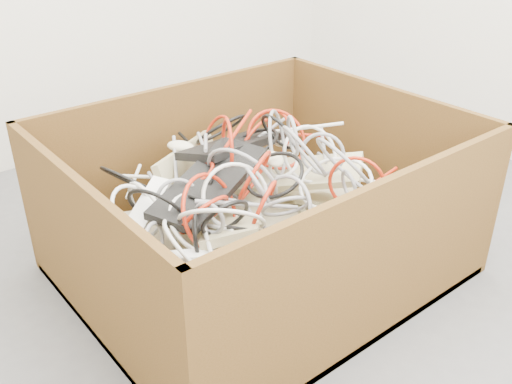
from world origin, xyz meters
TOP-DOWN VIEW (x-y plane):
  - ground at (0.00, 0.00)m, footprint 3.00×3.00m
  - cardboard_box at (-0.07, 0.12)m, footprint 1.23×1.02m
  - keyboard_pile at (-0.07, 0.14)m, footprint 1.03×0.92m
  - mice_scatter at (-0.02, 0.08)m, footprint 0.70×0.74m
  - power_strip_left at (-0.48, 0.15)m, footprint 0.30×0.23m
  - power_strip_right at (-0.39, -0.11)m, footprint 0.27×0.12m
  - vga_plug at (0.31, 0.09)m, footprint 0.06×0.05m
  - cable_tangle at (-0.14, 0.09)m, footprint 1.09×0.85m

SIDE VIEW (x-z plane):
  - ground at x=0.00m, z-range 0.00..0.00m
  - cardboard_box at x=-0.07m, z-range -0.14..0.42m
  - keyboard_pile at x=-0.07m, z-range 0.10..0.46m
  - power_strip_right at x=-0.39m, z-range 0.28..0.36m
  - vga_plug at x=0.31m, z-range 0.32..0.35m
  - mice_scatter at x=-0.02m, z-range 0.25..0.45m
  - power_strip_left at x=-0.48m, z-range 0.29..0.42m
  - cable_tangle at x=-0.14m, z-range 0.19..0.60m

